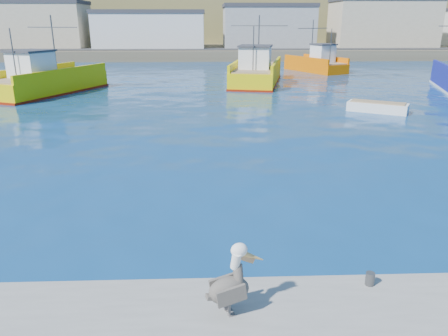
# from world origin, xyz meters

# --- Properties ---
(ground) EXTENTS (260.00, 260.00, 0.00)m
(ground) POSITION_xyz_m (0.00, 0.00, 0.00)
(ground) COLOR navy
(ground) RESTS_ON ground
(dock_bollards) EXTENTS (36.20, 0.20, 0.30)m
(dock_bollards) POSITION_xyz_m (0.60, -3.40, 0.65)
(dock_bollards) COLOR #4C4C4C
(dock_bollards) RESTS_ON dock
(far_shore) EXTENTS (200.00, 81.00, 24.00)m
(far_shore) POSITION_xyz_m (0.00, 109.20, 8.98)
(far_shore) COLOR brown
(far_shore) RESTS_ON ground
(trawler_yellow_a) EXTENTS (8.23, 12.21, 6.56)m
(trawler_yellow_a) POSITION_xyz_m (-14.41, 27.04, 1.06)
(trawler_yellow_a) COLOR #D9C205
(trawler_yellow_a) RESTS_ON ground
(trawler_yellow_b) EXTENTS (6.66, 12.66, 6.61)m
(trawler_yellow_b) POSITION_xyz_m (4.43, 32.78, 1.08)
(trawler_yellow_b) COLOR #D9C205
(trawler_yellow_b) RESTS_ON ground
(boat_orange) EXTENTS (6.67, 9.19, 6.12)m
(boat_orange) POSITION_xyz_m (13.06, 43.17, 1.05)
(boat_orange) COLOR #DD5E01
(boat_orange) RESTS_ON ground
(skiff_mid) EXTENTS (4.13, 3.21, 0.86)m
(skiff_mid) POSITION_xyz_m (11.27, 17.99, 0.28)
(skiff_mid) COLOR silver
(skiff_mid) RESTS_ON ground
(pelican) EXTENTS (1.21, 0.72, 1.51)m
(pelican) POSITION_xyz_m (-0.11, -4.24, 1.15)
(pelican) COLOR #595451
(pelican) RESTS_ON dock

